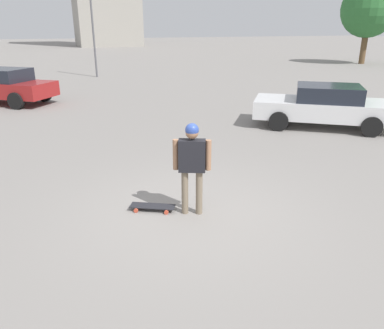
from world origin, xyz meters
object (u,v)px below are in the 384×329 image
(person, at_px, (192,158))
(skateboard, at_px, (153,207))
(car_parked_near, at_px, (324,105))
(car_parked_far, at_px, (3,86))

(person, height_order, skateboard, person)
(car_parked_near, bearing_deg, person, 69.90)
(car_parked_far, bearing_deg, person, 144.67)
(skateboard, distance_m, car_parked_near, 7.84)
(skateboard, height_order, car_parked_far, car_parked_far)
(person, distance_m, skateboard, 1.19)
(skateboard, xyz_separation_m, car_parked_far, (12.00, 2.96, 0.69))
(car_parked_near, height_order, car_parked_far, car_parked_far)
(person, bearing_deg, car_parked_far, 131.42)
(skateboard, relative_size, car_parked_near, 0.18)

